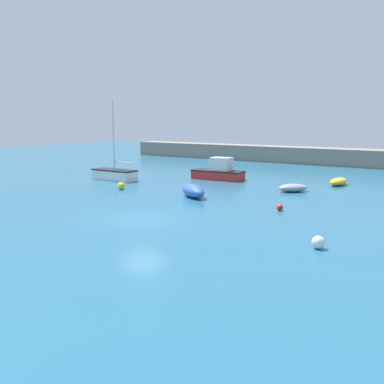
% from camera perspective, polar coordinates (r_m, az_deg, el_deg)
% --- Properties ---
extents(ground_plane, '(120.00, 120.00, 0.20)m').
position_cam_1_polar(ground_plane, '(23.19, -6.76, -3.90)').
color(ground_plane, '#235B7A').
extents(harbor_breakwater, '(56.02, 3.02, 1.95)m').
position_cam_1_polar(harbor_breakwater, '(53.03, 17.86, 4.53)').
color(harbor_breakwater, gray).
rests_on(harbor_breakwater, ground_plane).
extents(open_tender_yellow, '(3.17, 2.76, 0.87)m').
position_cam_1_polar(open_tender_yellow, '(29.56, 0.16, 0.17)').
color(open_tender_yellow, '#2D56B7').
rests_on(open_tender_yellow, ground_plane).
extents(dinghy_near_pier, '(2.37, 2.37, 0.59)m').
position_cam_1_polar(dinghy_near_pier, '(32.57, 13.31, 0.55)').
color(dinghy_near_pier, gray).
rests_on(dinghy_near_pier, ground_plane).
extents(sailboat_tall_mast, '(4.40, 1.59, 6.95)m').
position_cam_1_polar(sailboat_tall_mast, '(38.38, -10.28, 2.36)').
color(sailboat_tall_mast, white).
rests_on(sailboat_tall_mast, ground_plane).
extents(cabin_cruiser_white, '(4.76, 2.06, 1.98)m').
position_cam_1_polar(cabin_cruiser_white, '(38.24, 3.60, 2.73)').
color(cabin_cruiser_white, red).
rests_on(cabin_cruiser_white, ground_plane).
extents(fishing_dinghy_green, '(1.38, 2.48, 0.61)m').
position_cam_1_polar(fishing_dinghy_green, '(36.80, 18.96, 1.33)').
color(fishing_dinghy_green, yellow).
rests_on(fishing_dinghy_green, ground_plane).
extents(mooring_buoy_yellow, '(0.54, 0.54, 0.54)m').
position_cam_1_polar(mooring_buoy_yellow, '(33.21, -9.42, 0.81)').
color(mooring_buoy_yellow, yellow).
rests_on(mooring_buoy_yellow, ground_plane).
extents(mooring_buoy_white, '(0.55, 0.55, 0.55)m').
position_cam_1_polar(mooring_buoy_white, '(18.63, 16.49, -6.45)').
color(mooring_buoy_white, white).
rests_on(mooring_buoy_white, ground_plane).
extents(mooring_buoy_red, '(0.38, 0.38, 0.38)m').
position_cam_1_polar(mooring_buoy_red, '(25.68, 11.64, -2.04)').
color(mooring_buoy_red, red).
rests_on(mooring_buoy_red, ground_plane).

